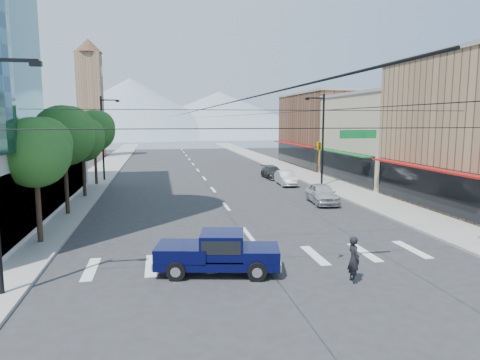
% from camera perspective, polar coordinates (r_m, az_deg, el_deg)
% --- Properties ---
extents(ground, '(160.00, 160.00, 0.00)m').
position_cam_1_polar(ground, '(19.34, 4.72, -11.76)').
color(ground, '#28282B').
rests_on(ground, ground).
extents(sidewalk_left, '(4.00, 120.00, 0.15)m').
position_cam_1_polar(sidewalk_left, '(58.32, -17.65, 1.29)').
color(sidewalk_left, gray).
rests_on(sidewalk_left, ground).
extents(sidewalk_right, '(4.00, 120.00, 0.15)m').
position_cam_1_polar(sidewalk_right, '(60.30, 5.62, 1.84)').
color(sidewalk_right, gray).
rests_on(sidewalk_right, ground).
extents(shop_mid, '(12.00, 14.00, 9.00)m').
position_cam_1_polar(shop_mid, '(48.46, 20.30, 5.12)').
color(shop_mid, tan).
rests_on(shop_mid, ground).
extents(shop_far, '(12.00, 18.00, 10.00)m').
position_cam_1_polar(shop_far, '(62.70, 12.76, 6.43)').
color(shop_far, brown).
rests_on(shop_far, ground).
extents(clock_tower, '(4.80, 4.80, 20.40)m').
position_cam_1_polar(clock_tower, '(80.47, -19.33, 10.51)').
color(clock_tower, '#8C6B4C').
rests_on(clock_tower, ground).
extents(mountain_left, '(80.00, 80.00, 22.00)m').
position_cam_1_polar(mountain_left, '(167.89, -14.36, 9.31)').
color(mountain_left, gray).
rests_on(mountain_left, ground).
extents(mountain_right, '(90.00, 90.00, 18.00)m').
position_cam_1_polar(mountain_right, '(179.28, -2.77, 8.81)').
color(mountain_right, gray).
rests_on(mountain_right, ground).
extents(tree_near, '(3.65, 3.64, 6.71)m').
position_cam_1_polar(tree_near, '(24.46, -25.35, 3.63)').
color(tree_near, black).
rests_on(tree_near, ground).
extents(tree_midnear, '(4.09, 4.09, 7.52)m').
position_cam_1_polar(tree_midnear, '(31.25, -22.21, 5.71)').
color(tree_midnear, black).
rests_on(tree_midnear, ground).
extents(tree_midfar, '(3.65, 3.64, 6.71)m').
position_cam_1_polar(tree_midfar, '(38.15, -20.10, 5.22)').
color(tree_midfar, black).
rests_on(tree_midfar, ground).
extents(tree_far, '(4.09, 4.09, 7.52)m').
position_cam_1_polar(tree_far, '(45.05, -18.71, 6.41)').
color(tree_far, black).
rests_on(tree_far, ground).
extents(signal_rig, '(21.80, 0.20, 9.00)m').
position_cam_1_polar(signal_rig, '(17.40, 6.39, 1.73)').
color(signal_rig, black).
rests_on(signal_rig, ground).
extents(lamp_pole_nw, '(2.00, 0.25, 9.00)m').
position_cam_1_polar(lamp_pole_nw, '(47.90, -17.72, 5.74)').
color(lamp_pole_nw, black).
rests_on(lamp_pole_nw, ground).
extents(lamp_pole_ne, '(2.00, 0.25, 9.00)m').
position_cam_1_polar(lamp_pole_ne, '(42.51, 10.83, 5.74)').
color(lamp_pole_ne, black).
rests_on(lamp_pole_ne, ground).
extents(pickup_truck, '(5.58, 2.91, 1.80)m').
position_cam_1_polar(pickup_truck, '(18.55, -3.04, -9.55)').
color(pickup_truck, '#070934').
rests_on(pickup_truck, ground).
extents(pedestrian, '(0.47, 0.70, 1.90)m').
position_cam_1_polar(pedestrian, '(18.18, 14.93, -10.16)').
color(pedestrian, black).
rests_on(pedestrian, ground).
extents(parked_car_near, '(2.25, 4.75, 1.57)m').
position_cam_1_polar(parked_car_near, '(34.24, 10.87, -1.79)').
color(parked_car_near, '#BABBC0').
rests_on(parked_car_near, ground).
extents(parked_car_mid, '(1.75, 4.44, 1.44)m').
position_cam_1_polar(parked_car_mid, '(43.36, 6.14, 0.27)').
color(parked_car_mid, '#B8B8B8').
rests_on(parked_car_mid, ground).
extents(parked_car_far, '(2.08, 4.67, 1.33)m').
position_cam_1_polar(parked_car_far, '(48.21, 4.39, 1.01)').
color(parked_car_far, '#2A2A2D').
rests_on(parked_car_far, ground).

